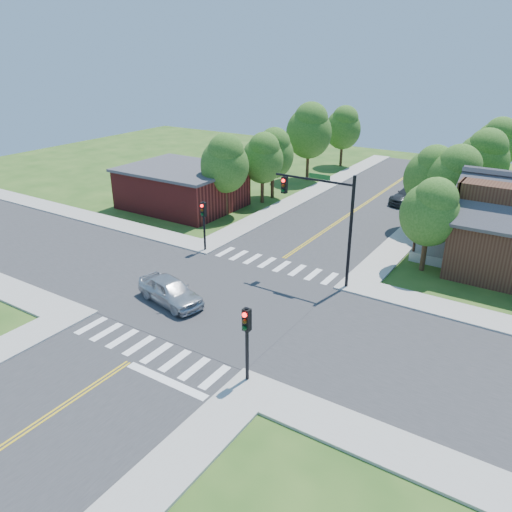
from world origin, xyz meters
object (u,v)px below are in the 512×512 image
Objects in this scene: car_dgrey at (411,195)px; signal_mast_ne at (326,210)px; signal_pole_se at (247,331)px; signal_pole_nw at (204,217)px; car_silver at (170,291)px.

signal_mast_ne is at bearing -75.07° from car_dgrey.
signal_mast_ne reaches higher than signal_pole_se.
signal_pole_nw reaches higher than car_dgrey.
signal_pole_se is 15.84m from signal_pole_nw.
signal_pole_nw is (-9.51, -0.01, -2.19)m from signal_mast_ne.
car_silver is 28.25m from car_dgrey.
car_silver is (-6.23, -7.45, -4.06)m from signal_mast_ne.
car_dgrey is (-2.10, 31.40, -1.89)m from signal_pole_se.
car_dgrey is at bearing 93.83° from signal_pole_se.
car_silver reaches higher than car_dgrey.
signal_pole_nw is 0.77× the size of car_silver.
signal_pole_nw is 8.34m from car_silver.
car_dgrey is at bearing 65.75° from signal_pole_nw.
signal_mast_ne is at bearing 98.56° from signal_pole_se.
car_silver is (3.29, -7.44, -1.87)m from signal_pole_nw.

